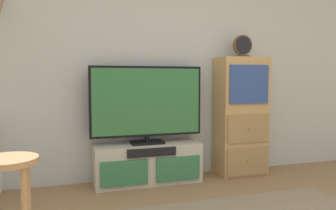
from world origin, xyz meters
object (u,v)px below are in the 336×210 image
Objects in this scene: side_cabinet at (241,117)px; bar_stool_near at (8,189)px; television at (147,103)px; media_console at (148,163)px; desk_clock at (243,46)px.

side_cabinet reaches higher than bar_stool_near.
bar_stool_near is (-1.19, -1.51, -0.36)m from television.
bar_stool_near reaches higher than media_console.
side_cabinet is at bearing 74.62° from desk_clock.
television reaches higher than media_console.
side_cabinet is 0.83m from desk_clock.
television is 4.80× the size of desk_clock.
bar_stool_near is at bearing -128.18° from television.
desk_clock reaches higher than media_console.
media_console is at bearing 51.38° from bar_stool_near.
television is at bearing 179.33° from side_cabinet.
desk_clock is (-0.00, -0.02, 0.83)m from side_cabinet.
television is 1.96m from bar_stool_near.
media_console is 0.94× the size of television.
bar_stool_near is (-2.35, -1.50, -0.17)m from side_cabinet.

